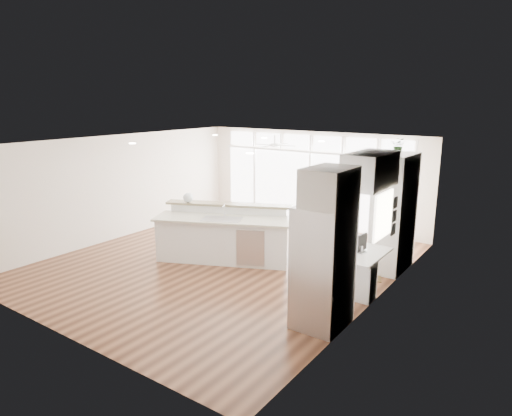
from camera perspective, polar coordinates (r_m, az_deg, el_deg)
The scene contains 24 objects.
floor at distance 10.40m, azimuth -3.88°, elevation -6.82°, with size 7.00×8.00×0.02m, color #472515.
ceiling at distance 9.79m, azimuth -4.13°, elevation 8.21°, with size 7.00×8.00×0.02m, color white.
wall_back at distance 13.29m, azimuth 6.94°, elevation 3.70°, with size 7.00×0.04×2.70m, color #F0E2D0.
wall_front at distance 7.47m, azimuth -23.78°, elevation -5.26°, with size 7.00×0.04×2.70m, color #F0E2D0.
wall_left at distance 12.48m, azimuth -16.61°, elevation 2.57°, with size 0.04×8.00×2.70m, color #F0E2D0.
wall_right at distance 8.33m, azimuth 15.08°, elevation -2.67°, with size 0.04×8.00×2.70m, color #F0E2D0.
glass_wall at distance 13.29m, azimuth 6.78°, elevation 2.39°, with size 5.80×0.06×2.08m, color white.
transom_row at distance 13.10m, azimuth 6.94°, elevation 8.10°, with size 5.90×0.06×0.40m, color white.
desk_window at distance 8.56m, azimuth 15.62°, elevation -0.87°, with size 0.04×0.85×0.85m, color white.
ceiling_fan at distance 12.37m, azimuth 2.35°, elevation 8.33°, with size 1.16×1.16×0.32m, color silver.
recessed_lights at distance 9.95m, azimuth -3.40°, elevation 8.19°, with size 3.40×3.00×0.02m, color beige.
oven_cabinet at distance 10.10m, azimuth 16.86°, elevation -0.53°, with size 0.64×1.20×2.50m, color white.
desk_nook at distance 9.02m, azimuth 13.15°, elevation -7.79°, with size 0.72×1.30×0.76m, color white.
upper_cabinets at distance 8.50m, azimuth 14.12°, elevation 4.63°, with size 0.64×1.30×0.64m, color white.
refrigerator at distance 7.40m, azimuth 8.38°, elevation -7.27°, with size 0.76×0.90×2.00m, color silver.
fridge_cabinet at distance 7.01m, azimuth 9.18°, elevation 2.61°, with size 0.64×0.90×0.60m, color white.
framed_photos at distance 9.17m, azimuth 16.87°, elevation -0.98°, with size 0.06×0.22×0.80m, color black.
kitchen_island at distance 10.32m, azimuth -4.08°, elevation -3.34°, with size 3.09×1.17×1.23m, color white.
rug at distance 9.91m, azimuth 12.55°, elevation -8.09°, with size 0.95×0.68×0.01m, color #3C2913.
office_chair at distance 10.03m, azimuth 7.11°, elevation -4.93°, with size 0.46×0.43×0.89m, color black.
fishbowl at distance 10.78m, azimuth -8.49°, elevation 1.29°, with size 0.23×0.23×0.23m, color silver.
monitor at distance 8.86m, azimuth 12.87°, elevation -4.30°, with size 0.07×0.44×0.37m, color black.
keyboard at distance 8.98m, azimuth 11.81°, elevation -5.19°, with size 0.12×0.32×0.02m, color silver.
potted_plant at distance 9.87m, azimuth 17.41°, elevation 7.24°, with size 0.29×0.33×0.25m, color #325725.
Camera 1 is at (6.17, -7.55, 3.62)m, focal length 32.00 mm.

